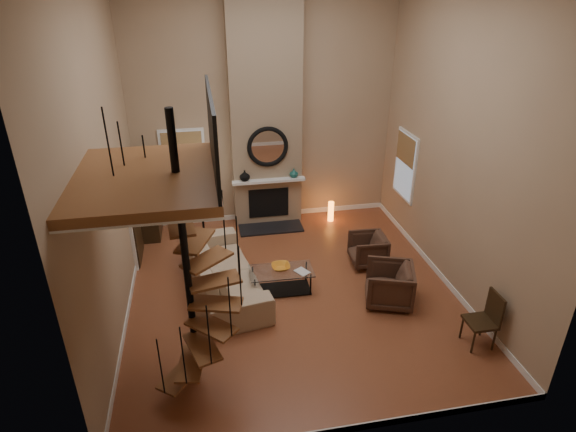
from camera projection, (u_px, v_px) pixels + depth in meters
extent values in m
cube|color=#A45935|center=(292.00, 291.00, 9.05)|extent=(6.00, 6.50, 0.01)
cube|color=tan|center=(264.00, 107.00, 10.69)|extent=(6.00, 0.02, 5.50)
cube|color=tan|center=(353.00, 253.00, 4.97)|extent=(6.00, 0.02, 5.50)
cube|color=tan|center=(102.00, 165.00, 7.32)|extent=(0.02, 6.50, 5.50)
cube|color=tan|center=(460.00, 143.00, 8.33)|extent=(0.02, 6.50, 5.50)
cube|color=white|center=(267.00, 214.00, 11.87)|extent=(6.00, 0.02, 0.12)
cube|color=white|center=(340.00, 430.00, 6.17)|extent=(6.00, 0.02, 0.12)
cube|color=white|center=(129.00, 306.00, 8.52)|extent=(0.02, 6.50, 0.12)
cube|color=white|center=(438.00, 272.00, 9.52)|extent=(0.02, 6.50, 0.12)
cube|color=#8F775D|center=(266.00, 109.00, 10.52)|extent=(1.60, 0.38, 5.50)
cube|color=black|center=(271.00, 228.00, 11.30)|extent=(1.50, 0.60, 0.04)
cube|color=black|center=(269.00, 203.00, 11.32)|extent=(0.95, 0.02, 0.72)
cube|color=white|center=(269.00, 181.00, 10.98)|extent=(1.70, 0.18, 0.06)
torus|color=black|center=(268.00, 147.00, 10.68)|extent=(0.94, 0.10, 0.94)
cylinder|color=white|center=(268.00, 147.00, 10.69)|extent=(0.80, 0.01, 0.80)
imported|color=black|center=(245.00, 176.00, 10.86)|extent=(0.24, 0.24, 0.25)
imported|color=#17514B|center=(294.00, 173.00, 11.06)|extent=(0.20, 0.20, 0.21)
cube|color=white|center=(184.00, 161.00, 10.86)|extent=(1.02, 0.04, 1.52)
cube|color=#8C9EB2|center=(184.00, 162.00, 10.84)|extent=(0.90, 0.01, 1.40)
cube|color=#A17A48|center=(183.00, 153.00, 10.73)|extent=(0.90, 0.01, 0.98)
cube|color=white|center=(405.00, 166.00, 10.60)|extent=(0.04, 1.02, 1.52)
cube|color=#8C9EB2|center=(404.00, 166.00, 10.59)|extent=(0.01, 0.90, 1.40)
cube|color=#A17A48|center=(406.00, 149.00, 10.42)|extent=(0.01, 0.90, 0.63)
cube|color=white|center=(132.00, 213.00, 9.67)|extent=(0.06, 1.05, 2.16)
cube|color=#301F10|center=(134.00, 214.00, 9.69)|extent=(0.05, 0.90, 2.05)
cube|color=#8C9EB2|center=(133.00, 195.00, 9.50)|extent=(0.01, 0.60, 0.90)
cube|color=brown|center=(147.00, 178.00, 5.69)|extent=(1.70, 2.20, 0.12)
cube|color=white|center=(147.00, 184.00, 5.72)|extent=(1.70, 2.20, 0.03)
cube|color=black|center=(212.00, 132.00, 5.59)|extent=(0.04, 2.20, 0.94)
cylinder|color=black|center=(186.00, 259.00, 6.27)|extent=(0.10, 0.10, 4.02)
cube|color=brown|center=(182.00, 375.00, 6.76)|extent=(0.71, 0.78, 0.04)
cylinder|color=black|center=(161.00, 367.00, 6.27)|extent=(0.02, 0.02, 0.94)
cube|color=brown|center=(191.00, 363.00, 6.61)|extent=(0.46, 0.77, 0.04)
cylinder|color=black|center=(183.00, 356.00, 6.08)|extent=(0.02, 0.02, 0.94)
cube|color=brown|center=(202.00, 347.00, 6.54)|extent=(0.55, 0.79, 0.04)
cylinder|color=black|center=(209.00, 336.00, 6.04)|extent=(0.02, 0.02, 0.94)
cube|color=brown|center=(211.00, 326.00, 6.53)|extent=(0.75, 0.74, 0.04)
cylinder|color=black|center=(230.00, 308.00, 6.14)|extent=(0.02, 0.02, 0.94)
cube|color=brown|center=(216.00, 304.00, 6.56)|extent=(0.79, 0.53, 0.04)
cylinder|color=black|center=(240.00, 277.00, 6.32)|extent=(0.02, 0.02, 0.94)
cube|color=brown|center=(214.00, 281.00, 6.60)|extent=(0.77, 0.48, 0.04)
cylinder|color=black|center=(238.00, 247.00, 6.51)|extent=(0.02, 0.02, 0.94)
cube|color=brown|center=(207.00, 260.00, 6.61)|extent=(0.77, 0.72, 0.04)
cylinder|color=black|center=(224.00, 221.00, 6.65)|extent=(0.02, 0.02, 0.94)
cube|color=brown|center=(195.00, 241.00, 6.56)|extent=(0.58, 0.79, 0.04)
cylinder|color=black|center=(202.00, 200.00, 6.66)|extent=(0.02, 0.02, 0.94)
cube|color=brown|center=(181.00, 225.00, 6.43)|extent=(0.41, 0.75, 0.04)
cylinder|color=black|center=(175.00, 183.00, 6.53)|extent=(0.02, 0.02, 0.94)
cube|color=brown|center=(166.00, 210.00, 6.24)|extent=(0.68, 0.79, 0.04)
cylinder|color=black|center=(147.00, 170.00, 6.26)|extent=(0.02, 0.02, 0.94)
cube|color=brown|center=(154.00, 197.00, 5.99)|extent=(0.80, 0.64, 0.04)
cylinder|color=black|center=(123.00, 159.00, 5.87)|extent=(0.02, 0.02, 0.94)
cube|color=brown|center=(146.00, 183.00, 5.72)|extent=(0.72, 0.34, 0.04)
cylinder|color=black|center=(109.00, 147.00, 5.45)|extent=(0.02, 0.02, 0.94)
cube|color=#301F10|center=(148.00, 198.00, 10.62)|extent=(0.40, 0.85, 1.90)
imported|color=tan|center=(223.00, 270.00, 8.97)|extent=(1.55, 2.96, 0.82)
imported|color=#492E21|center=(371.00, 249.00, 9.75)|extent=(0.75, 0.73, 0.65)
imported|color=#492E21|center=(393.00, 285.00, 8.60)|extent=(1.06, 1.04, 0.77)
cube|color=silver|center=(281.00, 271.00, 8.86)|extent=(1.21, 0.63, 0.02)
cube|color=black|center=(281.00, 289.00, 9.05)|extent=(1.11, 0.53, 0.01)
cylinder|color=black|center=(255.00, 290.00, 8.69)|extent=(0.03, 0.03, 0.44)
cylinder|color=black|center=(311.00, 285.00, 8.84)|extent=(0.03, 0.03, 0.44)
cylinder|color=black|center=(253.00, 277.00, 9.08)|extent=(0.03, 0.03, 0.44)
cylinder|color=black|center=(306.00, 272.00, 9.23)|extent=(0.03, 0.03, 0.44)
imported|color=orange|center=(281.00, 267.00, 8.88)|extent=(0.35, 0.35, 0.09)
imported|color=gray|center=(301.00, 272.00, 8.78)|extent=(0.31, 0.33, 0.03)
cylinder|color=black|center=(204.00, 237.00, 10.93)|extent=(0.34, 0.34, 0.03)
cylinder|color=black|center=(201.00, 206.00, 10.58)|extent=(0.04, 0.04, 1.46)
cylinder|color=#F2E5C6|center=(199.00, 174.00, 10.25)|extent=(0.38, 0.38, 0.30)
cylinder|color=orange|center=(331.00, 211.00, 11.59)|extent=(0.14, 0.14, 0.50)
cube|color=#301F10|center=(480.00, 322.00, 7.54)|extent=(0.44, 0.44, 0.05)
cube|color=#301F10|center=(495.00, 307.00, 7.45)|extent=(0.04, 0.42, 0.52)
cylinder|color=#301F10|center=(473.00, 342.00, 7.45)|extent=(0.04, 0.04, 0.42)
cylinder|color=#301F10|center=(494.00, 340.00, 7.51)|extent=(0.04, 0.04, 0.42)
cylinder|color=#301F10|center=(462.00, 328.00, 7.77)|extent=(0.04, 0.04, 0.42)
cylinder|color=#301F10|center=(482.00, 325.00, 7.83)|extent=(0.04, 0.04, 0.42)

